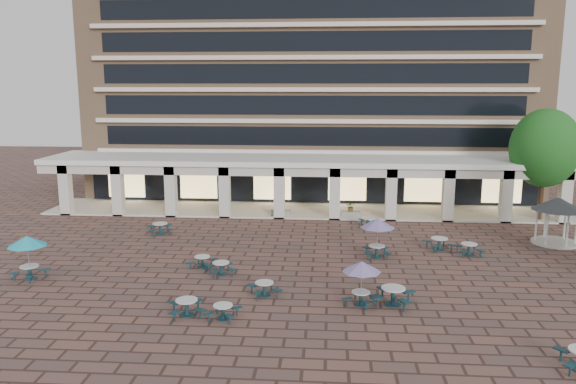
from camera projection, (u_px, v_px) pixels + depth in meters
name	position (u px, v px, depth m)	size (l,w,h in m)	color
ground	(297.00, 271.00, 30.90)	(120.00, 120.00, 0.00)	brown
apartment_building	(314.00, 58.00, 53.46)	(40.00, 15.50, 25.20)	tan
retail_arcade	(308.00, 175.00, 44.82)	(42.00, 6.60, 4.40)	white
picnic_table_0	(187.00, 306.00, 24.90)	(1.96, 1.96, 0.74)	#13313A
picnic_table_1	(223.00, 311.00, 24.52)	(1.63, 1.63, 0.65)	#13313A
picnic_table_2	(393.00, 294.00, 26.07)	(2.23, 2.23, 0.85)	#13313A
picnic_table_4	(27.00, 243.00, 29.28)	(2.02, 2.02, 2.33)	#13313A
picnic_table_5	(264.00, 288.00, 27.23)	(1.88, 1.88, 0.69)	#13313A
picnic_table_6	(362.00, 268.00, 25.81)	(1.82, 1.82, 2.11)	#13313A
picnic_table_7	(469.00, 248.00, 33.71)	(1.73, 1.73, 0.72)	#13313A
picnic_table_8	(221.00, 267.00, 30.26)	(1.89, 1.89, 0.69)	#13313A
picnic_table_9	(202.00, 261.00, 31.44)	(1.68, 1.68, 0.65)	#13313A
picnic_table_10	(439.00, 243.00, 34.77)	(1.97, 1.97, 0.76)	#13313A
picnic_table_11	(378.00, 225.00, 32.98)	(2.04, 2.04, 2.35)	#13313A
picnic_table_12	(160.00, 228.00, 38.47)	(2.08, 2.08, 0.77)	#13313A
picnic_table_13	(368.00, 222.00, 40.27)	(1.83, 1.83, 0.72)	#13313A
gazebo	(558.00, 209.00, 35.85)	(3.24, 3.24, 3.02)	beige
tree_east_c	(545.00, 148.00, 41.31)	(5.05, 5.05, 8.42)	#382316
planter_left	(281.00, 210.00, 43.58)	(1.50, 0.80, 1.28)	gray
planter_right	(351.00, 211.00, 43.18)	(1.50, 0.67, 1.28)	gray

